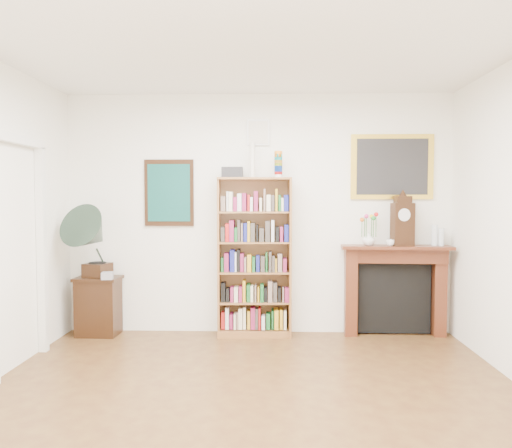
% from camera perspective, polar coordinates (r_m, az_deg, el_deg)
% --- Properties ---
extents(room, '(4.51, 5.01, 2.81)m').
position_cam_1_polar(room, '(3.37, -0.82, -0.26)').
color(room, '#4B2916').
rests_on(room, ground).
extents(door_casing, '(0.08, 1.02, 2.17)m').
position_cam_1_polar(door_casing, '(5.14, -25.54, -0.96)').
color(door_casing, white).
rests_on(door_casing, left_wall).
extents(teal_poster, '(0.58, 0.04, 0.78)m').
position_cam_1_polar(teal_poster, '(5.96, -9.90, 3.53)').
color(teal_poster, black).
rests_on(teal_poster, back_wall).
extents(small_picture, '(0.26, 0.04, 0.30)m').
position_cam_1_polar(small_picture, '(5.89, 0.26, 10.41)').
color(small_picture, white).
rests_on(small_picture, back_wall).
extents(gilt_painting, '(0.95, 0.04, 0.75)m').
position_cam_1_polar(gilt_painting, '(6.01, 15.28, 6.32)').
color(gilt_painting, gold).
rests_on(gilt_painting, back_wall).
extents(bookshelf, '(0.85, 0.34, 2.10)m').
position_cam_1_polar(bookshelf, '(5.72, -0.22, -2.75)').
color(bookshelf, brown).
rests_on(bookshelf, floor).
extents(side_cabinet, '(0.51, 0.38, 0.68)m').
position_cam_1_polar(side_cabinet, '(6.13, -17.56, -8.92)').
color(side_cabinet, black).
rests_on(side_cabinet, floor).
extents(fireplace, '(1.25, 0.36, 1.05)m').
position_cam_1_polar(fireplace, '(6.02, 15.55, -6.49)').
color(fireplace, '#441E0F').
rests_on(fireplace, floor).
extents(gramophone, '(0.67, 0.76, 0.85)m').
position_cam_1_polar(gramophone, '(5.89, -18.19, -1.39)').
color(gramophone, black).
rests_on(gramophone, side_cabinet).
extents(cd_stack, '(0.14, 0.14, 0.08)m').
position_cam_1_polar(cd_stack, '(5.87, -16.63, -5.68)').
color(cd_stack, '#BABAC7').
rests_on(cd_stack, side_cabinet).
extents(mantel_clock, '(0.27, 0.18, 0.56)m').
position_cam_1_polar(mantel_clock, '(5.90, 16.40, 0.24)').
color(mantel_clock, black).
rests_on(mantel_clock, fireplace).
extents(flower_vase, '(0.18, 0.18, 0.15)m').
position_cam_1_polar(flower_vase, '(5.85, 12.77, -1.68)').
color(flower_vase, silver).
rests_on(flower_vase, fireplace).
extents(teacup, '(0.12, 0.12, 0.08)m').
position_cam_1_polar(teacup, '(5.84, 15.10, -2.07)').
color(teacup, silver).
rests_on(teacup, fireplace).
extents(bottle_left, '(0.07, 0.07, 0.24)m').
position_cam_1_polar(bottle_left, '(6.04, 19.74, -1.19)').
color(bottle_left, silver).
rests_on(bottle_left, fireplace).
extents(bottle_right, '(0.06, 0.06, 0.20)m').
position_cam_1_polar(bottle_right, '(6.05, 20.42, -1.39)').
color(bottle_right, silver).
rests_on(bottle_right, fireplace).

